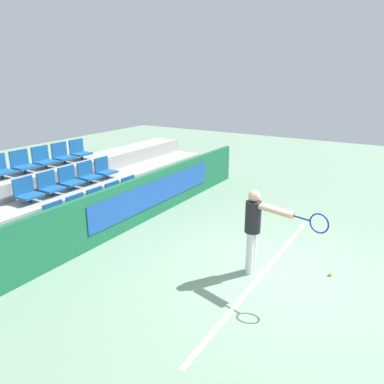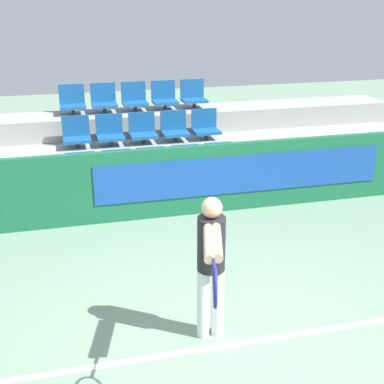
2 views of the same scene
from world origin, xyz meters
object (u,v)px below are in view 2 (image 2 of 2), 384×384
Objects in this scene: stadium_chair_1 at (117,169)px; stadium_chair_7 at (143,130)px; stadium_chair_3 at (186,164)px; stadium_chair_11 at (104,100)px; stadium_chair_13 at (164,97)px; stadium_chair_0 at (81,172)px; stadium_chair_9 at (205,126)px; stadium_chair_10 at (72,101)px; stadium_chair_4 at (219,161)px; stadium_chair_5 at (76,134)px; stadium_chair_2 at (152,167)px; stadium_chair_12 at (134,98)px; tennis_player at (211,259)px; stadium_chair_8 at (175,128)px; stadium_chair_14 at (193,96)px; stadium_chair_6 at (110,132)px.

stadium_chair_1 is 1.00× the size of stadium_chair_7.
stadium_chair_3 is 1.00× the size of stadium_chair_11.
stadium_chair_13 is at bearing 57.00° from stadium_chair_7.
stadium_chair_0 is 1.55m from stadium_chair_7.
stadium_chair_9 reaches higher than stadium_chair_3.
stadium_chair_10 is (-2.37, 0.91, 0.40)m from stadium_chair_9.
stadium_chair_4 is (1.78, 0.00, 0.00)m from stadium_chair_1.
stadium_chair_7 is (1.18, 0.00, 0.00)m from stadium_chair_5.
stadium_chair_2 is 1.00× the size of stadium_chair_9.
stadium_chair_1 is at bearing -123.00° from stadium_chair_7.
stadium_chair_4 is at bearing -45.75° from stadium_chair_11.
stadium_chair_7 is at bearing 57.00° from stadium_chair_1.
stadium_chair_9 is 1.55m from stadium_chair_12.
stadium_chair_0 is 4.12m from tennis_player.
stadium_chair_0 is 1.00× the size of stadium_chair_10.
stadium_chair_0 is 2.04m from stadium_chair_8.
stadium_chair_8 is (1.78, 0.91, 0.40)m from stadium_chair_0.
stadium_chair_11 reaches higher than stadium_chair_7.
stadium_chair_2 is 1.16m from stadium_chair_8.
stadium_chair_5 is (-0.59, 0.91, 0.40)m from stadium_chair_1.
stadium_chair_3 is at bearing -57.00° from stadium_chair_11.
stadium_chair_4 is 2.32m from stadium_chair_12.
stadium_chair_7 reaches higher than stadium_chair_3.
stadium_chair_1 is at bearing -57.00° from stadium_chair_5.
stadium_chair_11 is 1.18m from stadium_chair_13.
stadium_chair_13 is at bearing 72.01° from stadium_chair_2.
stadium_chair_2 is at bearing -37.60° from stadium_chair_5.
stadium_chair_0 and stadium_chair_4 have the same top height.
tennis_player is (1.06, -5.79, -0.49)m from stadium_chair_10.
stadium_chair_14 is at bearing 0.00° from stadium_chair_10.
stadium_chair_7 is at bearing 180.00° from stadium_chair_9.
stadium_chair_3 is at bearing -37.60° from stadium_chair_6.
stadium_chair_11 is (-1.18, 0.91, 0.40)m from stadium_chair_8.
stadium_chair_12 is (1.18, 1.82, 0.81)m from stadium_chair_0.
stadium_chair_11 is (0.00, 1.82, 0.81)m from stadium_chair_1.
stadium_chair_0 is 1.00× the size of stadium_chair_3.
stadium_chair_6 is 1.16m from stadium_chair_12.
stadium_chair_14 is at bearing 0.00° from stadium_chair_12.
stadium_chair_4 is at bearing -57.00° from stadium_chair_8.
stadium_chair_1 and stadium_chair_3 have the same top height.
stadium_chair_0 is 1.00× the size of stadium_chair_13.
stadium_chair_8 and stadium_chair_9 have the same top height.
stadium_chair_6 and stadium_chair_8 have the same top height.
stadium_chair_4 is at bearing 86.78° from tennis_player.
stadium_chair_10 is 1.18m from stadium_chair_12.
stadium_chair_14 reaches higher than stadium_chair_1.
stadium_chair_12 reaches higher than stadium_chair_2.
stadium_chair_7 is 1.16m from stadium_chair_11.
stadium_chair_4 is 1.00× the size of stadium_chair_14.
stadium_chair_5 is 5.00m from tennis_player.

